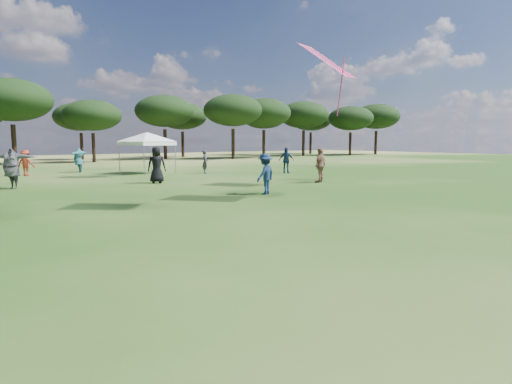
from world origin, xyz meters
The scene contains 1 object.
tent_right centered at (8.80, 27.54, 2.56)m, with size 5.27×5.27×2.99m.
Camera 1 is at (-2.17, 0.78, 2.15)m, focal length 30.00 mm.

